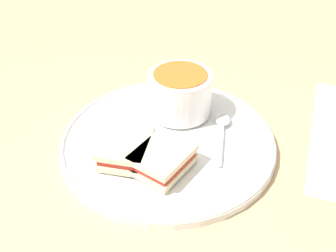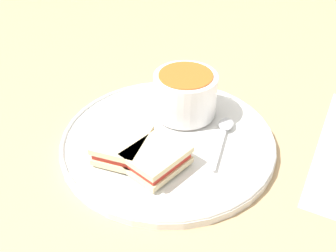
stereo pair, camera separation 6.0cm
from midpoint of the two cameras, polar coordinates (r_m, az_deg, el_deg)
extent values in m
plane|color=tan|center=(0.63, -2.76, -2.77)|extent=(2.40, 2.40, 0.00)
cylinder|color=white|center=(0.62, -2.77, -2.34)|extent=(0.34, 0.34, 0.01)
torus|color=white|center=(0.62, -2.79, -1.81)|extent=(0.33, 0.33, 0.01)
cylinder|color=white|center=(0.67, -0.89, 2.38)|extent=(0.06, 0.06, 0.01)
cylinder|color=white|center=(0.65, -0.91, 4.69)|extent=(0.10, 0.10, 0.07)
cylinder|color=orange|center=(0.63, -0.94, 7.29)|extent=(0.09, 0.09, 0.01)
cube|color=silver|center=(0.60, 4.83, -2.79)|extent=(0.03, 0.10, 0.00)
ellipsoid|color=silver|center=(0.64, 5.34, 0.83)|extent=(0.03, 0.04, 0.01)
cube|color=beige|center=(0.58, -9.02, -4.06)|extent=(0.09, 0.10, 0.01)
cube|color=#B72D23|center=(0.58, -9.12, -3.33)|extent=(0.08, 0.09, 0.01)
cube|color=beige|center=(0.57, -9.21, -2.58)|extent=(0.09, 0.10, 0.01)
cube|color=beige|center=(0.56, -3.88, -5.64)|extent=(0.11, 0.11, 0.01)
cube|color=#B72D23|center=(0.55, -3.92, -4.90)|extent=(0.10, 0.10, 0.01)
cube|color=beige|center=(0.55, -3.96, -4.14)|extent=(0.11, 0.11, 0.01)
camera|label=1|loc=(0.03, -92.86, -2.20)|focal=42.00mm
camera|label=2|loc=(0.03, 87.14, 2.20)|focal=42.00mm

